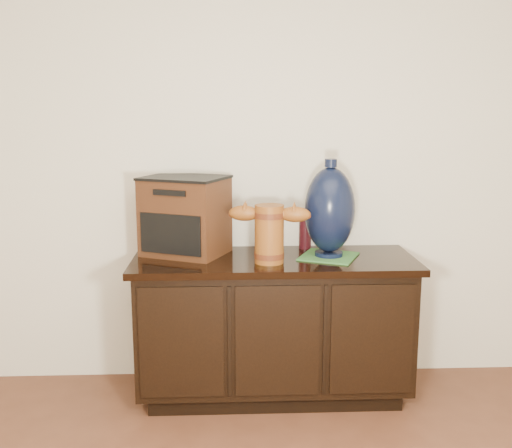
{
  "coord_description": "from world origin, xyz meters",
  "views": [
    {
      "loc": [
        -0.22,
        -0.77,
        1.52
      ],
      "look_at": [
        -0.1,
        2.18,
        0.94
      ],
      "focal_mm": 42.0,
      "sensor_mm": 36.0,
      "label": 1
    }
  ],
  "objects_px": {
    "lamp_base": "(330,210)",
    "spray_can": "(305,232)",
    "sideboard": "(274,325)",
    "tv_radio": "(185,216)",
    "terracotta_vessel": "(269,230)"
  },
  "relations": [
    {
      "from": "sideboard",
      "to": "lamp_base",
      "type": "distance_m",
      "value": 0.68
    },
    {
      "from": "terracotta_vessel",
      "to": "tv_radio",
      "type": "xyz_separation_m",
      "value": [
        -0.43,
        0.21,
        0.04
      ]
    },
    {
      "from": "sideboard",
      "to": "terracotta_vessel",
      "type": "height_order",
      "value": "terracotta_vessel"
    },
    {
      "from": "sideboard",
      "to": "tv_radio",
      "type": "bearing_deg",
      "value": 166.16
    },
    {
      "from": "sideboard",
      "to": "spray_can",
      "type": "distance_m",
      "value": 0.54
    },
    {
      "from": "sideboard",
      "to": "tv_radio",
      "type": "height_order",
      "value": "tv_radio"
    },
    {
      "from": "sideboard",
      "to": "tv_radio",
      "type": "xyz_separation_m",
      "value": [
        -0.46,
        0.11,
        0.57
      ]
    },
    {
      "from": "lamp_base",
      "to": "spray_can",
      "type": "height_order",
      "value": "lamp_base"
    },
    {
      "from": "terracotta_vessel",
      "to": "spray_can",
      "type": "distance_m",
      "value": 0.38
    },
    {
      "from": "lamp_base",
      "to": "spray_can",
      "type": "xyz_separation_m",
      "value": [
        -0.1,
        0.2,
        -0.15
      ]
    },
    {
      "from": "sideboard",
      "to": "lamp_base",
      "type": "height_order",
      "value": "lamp_base"
    },
    {
      "from": "tv_radio",
      "to": "terracotta_vessel",
      "type": "bearing_deg",
      "value": -1.47
    },
    {
      "from": "terracotta_vessel",
      "to": "lamp_base",
      "type": "distance_m",
      "value": 0.34
    },
    {
      "from": "terracotta_vessel",
      "to": "spray_can",
      "type": "relative_size",
      "value": 2.17
    },
    {
      "from": "terracotta_vessel",
      "to": "spray_can",
      "type": "bearing_deg",
      "value": 64.35
    }
  ]
}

